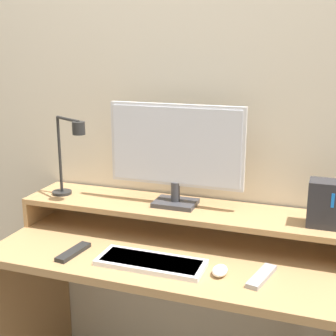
# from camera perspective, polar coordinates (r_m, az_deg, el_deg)

# --- Properties ---
(wall_back) EXTENTS (6.00, 0.05, 2.50)m
(wall_back) POSITION_cam_1_polar(r_m,az_deg,el_deg) (1.92, 3.14, 8.14)
(wall_back) COLOR beige
(wall_back) RESTS_ON ground_plane
(desk) EXTENTS (1.30, 0.56, 0.73)m
(desk) POSITION_cam_1_polar(r_m,az_deg,el_deg) (1.87, -0.03, -15.70)
(desk) COLOR #A87F51
(desk) RESTS_ON ground_plane
(monitor_shelf) EXTENTS (1.30, 0.27, 0.13)m
(monitor_shelf) POSITION_cam_1_polar(r_m,az_deg,el_deg) (1.86, 1.49, -5.22)
(monitor_shelf) COLOR #A87F51
(monitor_shelf) RESTS_ON desk
(monitor) EXTENTS (0.54, 0.13, 0.40)m
(monitor) POSITION_cam_1_polar(r_m,az_deg,el_deg) (1.81, 0.95, 2.18)
(monitor) COLOR #38383D
(monitor) RESTS_ON monitor_shelf
(desk_lamp) EXTENTS (0.21, 0.14, 0.34)m
(desk_lamp) POSITION_cam_1_polar(r_m,az_deg,el_deg) (1.94, -11.94, 1.92)
(desk_lamp) COLOR black
(desk_lamp) RESTS_ON monitor_shelf
(router_dock) EXTENTS (0.11, 0.09, 0.17)m
(router_dock) POSITION_cam_1_polar(r_m,az_deg,el_deg) (1.73, 18.42, -4.12)
(router_dock) COLOR #28282D
(router_dock) RESTS_ON monitor_shelf
(keyboard) EXTENTS (0.38, 0.15, 0.02)m
(keyboard) POSITION_cam_1_polar(r_m,az_deg,el_deg) (1.67, -2.09, -11.41)
(keyboard) COLOR silver
(keyboard) RESTS_ON desk
(mouse) EXTENTS (0.05, 0.08, 0.03)m
(mouse) POSITION_cam_1_polar(r_m,az_deg,el_deg) (1.61, 6.34, -12.32)
(mouse) COLOR white
(mouse) RESTS_ON desk
(remote_control) EXTENTS (0.06, 0.17, 0.02)m
(remote_control) POSITION_cam_1_polar(r_m,az_deg,el_deg) (1.78, -11.46, -10.01)
(remote_control) COLOR black
(remote_control) RESTS_ON desk
(remote_secondary) EXTENTS (0.08, 0.18, 0.02)m
(remote_secondary) POSITION_cam_1_polar(r_m,az_deg,el_deg) (1.61, 11.34, -12.83)
(remote_secondary) COLOR #99999E
(remote_secondary) RESTS_ON desk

